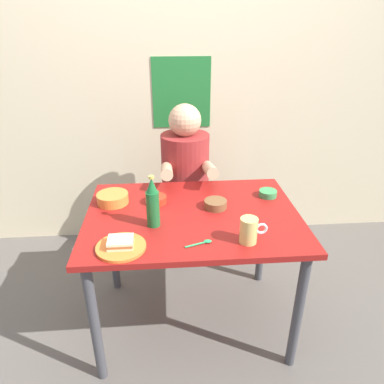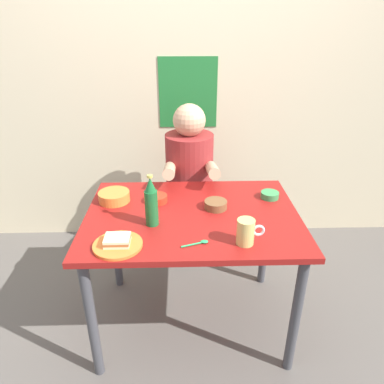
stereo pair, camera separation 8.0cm
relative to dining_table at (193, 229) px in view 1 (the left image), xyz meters
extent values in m
plane|color=#59544F|center=(0.00, 0.00, -0.65)|extent=(6.00, 6.00, 0.00)
cube|color=beige|center=(0.00, 1.05, 0.65)|extent=(4.40, 0.08, 2.60)
cube|color=#1E6B2D|center=(0.00, 1.01, 0.52)|extent=(0.42, 0.01, 0.50)
cube|color=maroon|center=(0.00, 0.00, 0.08)|extent=(1.10, 0.80, 0.03)
cylinder|color=#3F3F44|center=(-0.49, -0.34, -0.29)|extent=(0.05, 0.05, 0.71)
cylinder|color=#3F3F44|center=(0.49, -0.34, -0.29)|extent=(0.05, 0.05, 0.71)
cylinder|color=#3F3F44|center=(-0.49, 0.34, -0.29)|extent=(0.05, 0.05, 0.71)
cylinder|color=#3F3F44|center=(0.49, 0.34, -0.29)|extent=(0.05, 0.05, 0.71)
cylinder|color=#4C4C51|center=(0.00, 0.63, -0.44)|extent=(0.08, 0.08, 0.41)
cylinder|color=#2D2D33|center=(0.00, 0.63, -0.22)|extent=(0.34, 0.34, 0.04)
cylinder|color=maroon|center=(0.00, 0.63, 0.06)|extent=(0.32, 0.32, 0.52)
sphere|color=tan|center=(0.00, 0.63, 0.42)|extent=(0.21, 0.21, 0.21)
cylinder|color=tan|center=(-0.13, 0.38, 0.18)|extent=(0.07, 0.31, 0.14)
cylinder|color=tan|center=(0.13, 0.38, 0.18)|extent=(0.07, 0.31, 0.14)
cylinder|color=orange|center=(-0.34, -0.28, 0.10)|extent=(0.22, 0.22, 0.01)
cube|color=beige|center=(-0.34, -0.28, 0.11)|extent=(0.11, 0.09, 0.01)
cube|color=#9E592D|center=(-0.34, -0.28, 0.13)|extent=(0.11, 0.09, 0.01)
cube|color=beige|center=(-0.34, -0.28, 0.14)|extent=(0.11, 0.09, 0.01)
cylinder|color=#D1BC66|center=(0.23, -0.27, 0.15)|extent=(0.08, 0.08, 0.12)
torus|color=silver|center=(0.29, -0.27, 0.16)|extent=(0.06, 0.01, 0.06)
cylinder|color=#19602D|center=(-0.20, -0.10, 0.18)|extent=(0.06, 0.06, 0.18)
cone|color=#19602D|center=(-0.20, -0.10, 0.31)|extent=(0.05, 0.05, 0.07)
cylinder|color=#BFB74C|center=(-0.20, -0.10, 0.35)|extent=(0.03, 0.03, 0.01)
cylinder|color=orange|center=(-0.43, 0.15, 0.12)|extent=(0.17, 0.17, 0.05)
cylinder|color=#B25B2D|center=(-0.43, 0.15, 0.13)|extent=(0.14, 0.14, 0.02)
cylinder|color=brown|center=(0.13, 0.06, 0.11)|extent=(0.12, 0.12, 0.04)
cylinder|color=brown|center=(0.13, 0.06, 0.12)|extent=(0.10, 0.10, 0.02)
cylinder|color=#388C4C|center=(0.44, 0.17, 0.11)|extent=(0.10, 0.10, 0.03)
cylinder|color=#5B643A|center=(0.44, 0.17, 0.12)|extent=(0.08, 0.08, 0.02)
cylinder|color=red|center=(-0.19, 0.14, 0.11)|extent=(0.11, 0.11, 0.04)
cylinder|color=#A33521|center=(-0.19, 0.14, 0.12)|extent=(0.09, 0.09, 0.02)
cylinder|color=#26A559|center=(-0.01, -0.28, 0.10)|extent=(0.11, 0.04, 0.01)
ellipsoid|color=#26A559|center=(0.05, -0.27, 0.10)|extent=(0.04, 0.02, 0.01)
camera|label=1|loc=(-0.13, -1.59, 1.00)|focal=33.16mm
camera|label=2|loc=(-0.05, -1.60, 1.00)|focal=33.16mm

